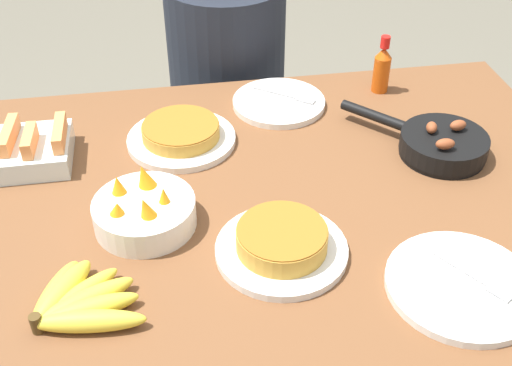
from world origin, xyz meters
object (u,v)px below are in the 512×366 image
frittata_plate_center (282,243)px  frittata_plate_side (181,135)px  empty_plate_near_front (462,285)px  empty_plate_far_left (279,103)px  fruit_bowl_mango (144,211)px  banana_bunch (75,303)px  skillet (440,144)px  person_figure (228,120)px  hot_sauce_bottle (382,68)px

frittata_plate_center → frittata_plate_side: frittata_plate_center is taller
empty_plate_near_front → empty_plate_far_left: same height
fruit_bowl_mango → banana_bunch: bearing=-120.6°
banana_bunch → fruit_bowl_mango: fruit_bowl_mango is taller
frittata_plate_side → empty_plate_near_front: (0.45, -0.54, -0.01)m
skillet → empty_plate_near_front: skillet is taller
frittata_plate_center → person_figure: bearing=89.3°
frittata_plate_side → person_figure: bearing=71.1°
empty_plate_near_front → hot_sauce_bottle: hot_sauce_bottle is taller
frittata_plate_center → empty_plate_near_front: 0.32m
banana_bunch → hot_sauce_bottle: 0.98m
empty_plate_far_left → person_figure: (-0.09, 0.36, -0.26)m
frittata_plate_side → person_figure: 0.58m
frittata_plate_side → empty_plate_far_left: 0.29m
banana_bunch → hot_sauce_bottle: bearing=40.9°
frittata_plate_center → empty_plate_near_front: size_ratio=0.93×
hot_sauce_bottle → person_figure: bearing=137.9°
frittata_plate_center → empty_plate_far_left: bearing=79.4°
frittata_plate_center → empty_plate_near_front: bearing=-25.4°
frittata_plate_center → empty_plate_far_left: size_ratio=1.06×
empty_plate_near_front → hot_sauce_bottle: (0.08, 0.70, 0.06)m
empty_plate_far_left → frittata_plate_side: bearing=-153.4°
empty_plate_far_left → hot_sauce_bottle: (0.27, 0.03, 0.06)m
frittata_plate_center → fruit_bowl_mango: bearing=153.1°
banana_bunch → frittata_plate_side: size_ratio=0.80×
person_figure → empty_plate_near_front: bearing=-74.6°
skillet → banana_bunch: bearing=70.6°
frittata_plate_side → hot_sauce_bottle: (0.53, 0.16, 0.05)m
skillet → fruit_bowl_mango: size_ratio=1.50×
fruit_bowl_mango → skillet: bearing=11.5°
banana_bunch → frittata_plate_side: bearing=66.2°
empty_plate_near_front → person_figure: person_figure is taller
empty_plate_far_left → empty_plate_near_front: bearing=-73.8°
skillet → frittata_plate_side: (-0.57, 0.14, -0.01)m
skillet → frittata_plate_center: (-0.41, -0.26, -0.00)m
skillet → hot_sauce_bottle: bearing=-35.3°
empty_plate_far_left → fruit_bowl_mango: size_ratio=1.17×
empty_plate_far_left → fruit_bowl_mango: 0.53m
fruit_bowl_mango → frittata_plate_side: bearing=71.8°
empty_plate_near_front → skillet: bearing=73.2°
frittata_plate_center → fruit_bowl_mango: size_ratio=1.24×
skillet → empty_plate_far_left: skillet is taller
banana_bunch → empty_plate_near_front: size_ratio=0.76×
hot_sauce_bottle → empty_plate_near_front: bearing=-96.5°
empty_plate_near_front → hot_sauce_bottle: bearing=83.5°
fruit_bowl_mango → person_figure: bearing=71.3°
frittata_plate_center → hot_sauce_bottle: size_ratio=1.62×
fruit_bowl_mango → empty_plate_far_left: bearing=49.4°
banana_bunch → frittata_plate_side: 0.53m
banana_bunch → empty_plate_far_left: size_ratio=0.86×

